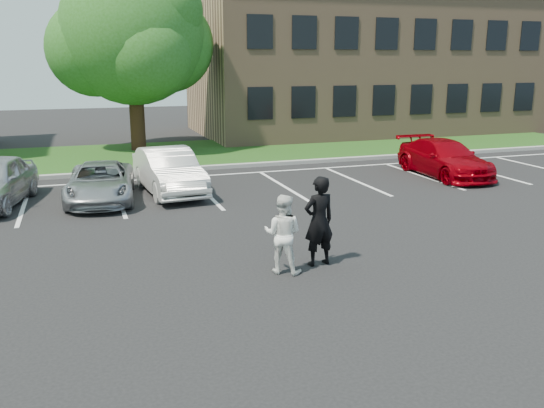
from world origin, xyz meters
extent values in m
plane|color=black|center=(0.00, 0.00, 0.00)|extent=(90.00, 90.00, 0.00)
cube|color=gray|center=(0.00, 12.00, 0.07)|extent=(40.00, 0.30, 0.15)
cube|color=#1C460C|center=(0.00, 16.00, 0.04)|extent=(44.00, 8.00, 0.08)
cube|color=white|center=(-5.60, 8.00, 0.01)|extent=(0.12, 5.20, 0.01)
cube|color=white|center=(-2.80, 8.00, 0.01)|extent=(0.12, 5.20, 0.01)
cube|color=white|center=(0.00, 8.00, 0.01)|extent=(0.12, 5.20, 0.01)
cube|color=white|center=(2.80, 8.00, 0.01)|extent=(0.12, 5.20, 0.01)
cube|color=white|center=(5.60, 8.00, 0.01)|extent=(0.12, 5.20, 0.01)
cube|color=white|center=(8.40, 8.00, 0.01)|extent=(0.12, 5.20, 0.01)
cube|color=white|center=(11.20, 8.00, 0.01)|extent=(0.12, 5.20, 0.01)
cube|color=white|center=(14.00, 8.00, 0.01)|extent=(0.12, 5.20, 0.01)
cube|color=white|center=(1.40, 10.70, 0.01)|extent=(34.00, 0.12, 0.01)
cube|color=#8C6D52|center=(14.00, 22.00, 4.00)|extent=(22.00, 10.00, 8.00)
cube|color=black|center=(4.80, 16.97, 2.20)|extent=(1.30, 0.06, 1.60)
cube|color=black|center=(4.80, 16.97, 5.60)|extent=(1.30, 0.06, 1.60)
cube|color=black|center=(7.10, 16.97, 2.20)|extent=(1.30, 0.06, 1.60)
cube|color=black|center=(7.10, 16.97, 5.60)|extent=(1.30, 0.06, 1.60)
cube|color=black|center=(9.40, 16.97, 2.20)|extent=(1.30, 0.06, 1.60)
cube|color=black|center=(9.40, 16.97, 5.60)|extent=(1.30, 0.06, 1.60)
cube|color=black|center=(11.70, 16.97, 2.20)|extent=(1.30, 0.06, 1.60)
cube|color=black|center=(11.70, 16.97, 5.60)|extent=(1.30, 0.06, 1.60)
cube|color=black|center=(14.00, 16.97, 2.20)|extent=(1.30, 0.06, 1.60)
cube|color=black|center=(14.00, 16.97, 5.60)|extent=(1.30, 0.06, 1.60)
cube|color=black|center=(16.30, 16.97, 2.20)|extent=(1.30, 0.06, 1.60)
cube|color=black|center=(16.30, 16.97, 5.60)|extent=(1.30, 0.06, 1.60)
cube|color=black|center=(18.60, 16.97, 2.20)|extent=(1.30, 0.06, 1.60)
cube|color=black|center=(18.60, 16.97, 5.60)|extent=(1.30, 0.06, 1.60)
cube|color=black|center=(20.90, 16.97, 2.20)|extent=(1.30, 0.06, 1.60)
cube|color=black|center=(20.90, 16.97, 5.60)|extent=(1.30, 0.06, 1.60)
cylinder|color=black|center=(-1.13, 17.66, 1.60)|extent=(0.70, 0.70, 3.20)
sphere|color=#235616|center=(-1.13, 17.66, 5.50)|extent=(6.60, 6.60, 6.60)
sphere|color=#235616|center=(0.47, 18.36, 5.00)|extent=(4.60, 4.60, 4.60)
sphere|color=#235616|center=(-2.83, 18.06, 4.80)|extent=(4.40, 4.40, 4.40)
sphere|color=#235616|center=(-0.73, 16.16, 4.60)|extent=(4.00, 4.00, 4.00)
sphere|color=#235616|center=(-1.73, 19.26, 5.80)|extent=(4.20, 4.20, 4.20)
sphere|color=#235616|center=(0.07, 16.76, 6.40)|extent=(3.80, 3.80, 3.80)
imported|color=black|center=(0.82, 0.32, 0.97)|extent=(0.77, 0.57, 1.95)
imported|color=white|center=(-0.06, 0.13, 0.83)|extent=(1.02, 0.97, 1.66)
imported|color=#A0A2A8|center=(-3.33, 7.80, 0.59)|extent=(2.41, 4.45, 1.19)
imported|color=silver|center=(-1.13, 8.25, 0.73)|extent=(1.96, 4.59, 1.47)
imported|color=#94000A|center=(9.17, 7.76, 0.68)|extent=(2.02, 4.72, 1.36)
camera|label=1|loc=(-3.89, -10.48, 4.30)|focal=38.00mm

